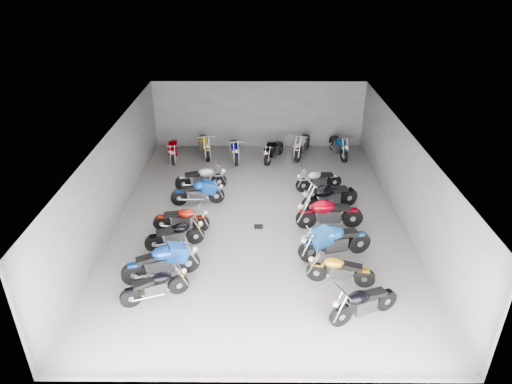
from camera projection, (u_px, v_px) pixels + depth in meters
ground at (259, 219)px, 16.33m from camera, size 14.00×14.00×0.00m
wall_back at (259, 115)px, 21.78m from camera, size 10.00×0.10×3.20m
wall_left at (113, 179)px, 15.61m from camera, size 0.10×14.00×3.20m
wall_right at (405, 180)px, 15.56m from camera, size 0.10×14.00×3.20m
ceiling at (259, 135)px, 14.83m from camera, size 10.00×14.00×0.04m
drain_grate at (259, 226)px, 15.88m from camera, size 0.32×0.32×0.01m
motorcycle_left_a at (156, 286)px, 12.36m from camera, size 1.78×0.90×0.84m
motorcycle_left_b at (162, 262)px, 13.16m from camera, size 2.19×0.95×1.00m
motorcycle_left_c at (175, 235)px, 14.59m from camera, size 1.87×0.76×0.85m
motorcycle_left_d at (182, 219)px, 15.45m from camera, size 1.93×0.38×0.85m
motorcycle_left_e at (198, 192)px, 17.12m from camera, size 2.03×0.48×0.89m
motorcycle_left_f at (202, 178)px, 18.18m from camera, size 2.06×0.50×0.91m
motorcycle_right_a at (363, 303)px, 11.71m from camera, size 1.91×0.98×0.90m
motorcycle_right_b at (340, 270)px, 12.96m from camera, size 1.94×0.55×0.86m
motorcycle_right_c at (334, 241)px, 14.06m from camera, size 2.34×0.83×1.06m
motorcycle_right_d at (329, 213)px, 15.60m from camera, size 2.33×0.49×1.02m
motorcycle_right_e at (329, 196)px, 16.67m from camera, size 2.21×1.07×1.03m
motorcycle_right_f at (318, 180)px, 18.14m from camera, size 1.89×0.61×0.84m
motorcycle_back_a at (174, 149)px, 20.88m from camera, size 0.45×2.02×0.89m
motorcycle_back_b at (205, 145)px, 21.23m from camera, size 0.70×2.19×0.98m
motorcycle_back_c at (235, 149)px, 20.82m from camera, size 0.48×2.08×0.92m
motorcycle_back_d at (274, 150)px, 20.77m from camera, size 0.95×1.87×0.88m
motorcycle_back_e at (302, 145)px, 21.21m from camera, size 0.90×2.20×1.00m
motorcycle_back_f at (339, 146)px, 21.18m from camera, size 0.61×2.14×0.95m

